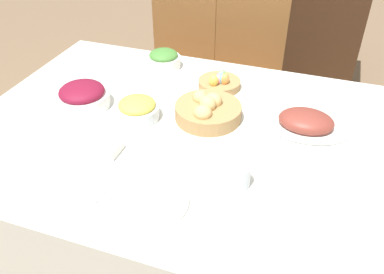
% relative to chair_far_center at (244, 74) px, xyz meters
% --- Properties ---
extents(ground_plane, '(12.00, 12.00, 0.00)m').
position_rel_chair_far_center_xyz_m(ground_plane, '(0.04, -0.96, -0.51)').
color(ground_plane, '#7F664C').
extents(dining_table, '(1.76, 1.19, 0.74)m').
position_rel_chair_far_center_xyz_m(dining_table, '(0.04, -0.96, -0.13)').
color(dining_table, silver).
rests_on(dining_table, ground).
extents(chair_far_center, '(0.45, 0.45, 0.96)m').
position_rel_chair_far_center_xyz_m(chair_far_center, '(0.00, 0.00, 0.00)').
color(chair_far_center, brown).
rests_on(chair_far_center, ground).
extents(chair_far_left, '(0.46, 0.46, 0.96)m').
position_rel_chair_far_center_xyz_m(chair_far_left, '(-0.43, -0.00, 0.00)').
color(chair_far_left, brown).
rests_on(chair_far_left, ground).
extents(sideboard, '(1.18, 0.44, 0.85)m').
position_rel_chair_far_center_xyz_m(sideboard, '(0.06, 0.96, -0.08)').
color(sideboard, '#3D2616').
rests_on(sideboard, ground).
extents(bread_basket, '(0.26, 0.26, 0.10)m').
position_rel_chair_far_center_xyz_m(bread_basket, '(0.04, -0.86, 0.28)').
color(bread_basket, '#AD8451').
rests_on(bread_basket, dining_table).
extents(egg_basket, '(0.18, 0.18, 0.08)m').
position_rel_chair_far_center_xyz_m(egg_basket, '(0.01, -0.62, 0.26)').
color(egg_basket, '#AD8451').
rests_on(egg_basket, dining_table).
extents(ham_platter, '(0.32, 0.22, 0.07)m').
position_rel_chair_far_center_xyz_m(ham_platter, '(0.40, -0.80, 0.26)').
color(ham_platter, white).
rests_on(ham_platter, dining_table).
extents(pineapple_bowl, '(0.17, 0.17, 0.09)m').
position_rel_chair_far_center_xyz_m(pineapple_bowl, '(-0.22, -0.95, 0.28)').
color(pineapple_bowl, silver).
rests_on(pineapple_bowl, dining_table).
extents(beet_salad_bowl, '(0.21, 0.21, 0.10)m').
position_rel_chair_far_center_xyz_m(beet_salad_bowl, '(-0.47, -0.94, 0.28)').
color(beet_salad_bowl, white).
rests_on(beet_salad_bowl, dining_table).
extents(green_salad_bowl, '(0.16, 0.16, 0.09)m').
position_rel_chair_far_center_xyz_m(green_salad_bowl, '(-0.29, -0.51, 0.28)').
color(green_salad_bowl, white).
rests_on(green_salad_bowl, dining_table).
extents(dinner_plate, '(0.25, 0.25, 0.01)m').
position_rel_chair_far_center_xyz_m(dinner_plate, '(0.01, -1.35, 0.24)').
color(dinner_plate, white).
rests_on(dinner_plate, dining_table).
extents(fork, '(0.01, 0.18, 0.00)m').
position_rel_chair_far_center_xyz_m(fork, '(-0.14, -1.35, 0.24)').
color(fork, silver).
rests_on(fork, dining_table).
extents(knife, '(0.01, 0.18, 0.00)m').
position_rel_chair_far_center_xyz_m(knife, '(0.15, -1.35, 0.24)').
color(knife, silver).
rests_on(knife, dining_table).
extents(spoon, '(0.01, 0.18, 0.00)m').
position_rel_chair_far_center_xyz_m(spoon, '(0.18, -1.35, 0.24)').
color(spoon, silver).
rests_on(spoon, dining_table).
extents(drinking_cup, '(0.07, 0.07, 0.08)m').
position_rel_chair_far_center_xyz_m(drinking_cup, '(0.24, -1.19, 0.28)').
color(drinking_cup, silver).
rests_on(drinking_cup, dining_table).
extents(butter_dish, '(0.13, 0.08, 0.03)m').
position_rel_chair_far_center_xyz_m(butter_dish, '(-0.25, -1.18, 0.25)').
color(butter_dish, white).
rests_on(butter_dish, dining_table).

